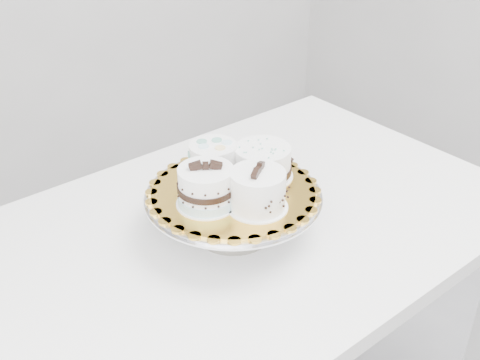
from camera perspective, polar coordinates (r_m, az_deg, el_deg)
table at (r=1.33m, az=0.92°, el=-6.59°), size 1.15×0.77×0.75m
cake_stand at (r=1.21m, az=-0.63°, el=-2.40°), size 0.35×0.35×0.10m
cake_board at (r=1.19m, az=-0.64°, el=-1.10°), size 0.34×0.34×0.00m
cake_swirl at (r=1.12m, az=1.68°, el=-1.05°), size 0.14×0.14×0.09m
cake_banded at (r=1.13m, az=-3.21°, el=-0.77°), size 0.15×0.15×0.10m
cake_dots at (r=1.22m, az=-2.55°, el=1.93°), size 0.12×0.12×0.07m
cake_ribbon at (r=1.22m, az=2.18°, el=1.65°), size 0.14×0.14×0.07m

